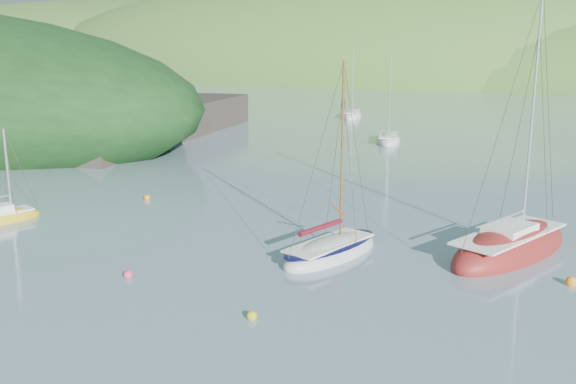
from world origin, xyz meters
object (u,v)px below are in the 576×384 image
at_px(daysailer_white, 331,251).
at_px(distant_sloop_a, 388,141).
at_px(sloop_red, 510,249).
at_px(sailboat_yellow, 3,218).
at_px(distant_sloop_c, 351,116).

height_order(daysailer_white, distant_sloop_a, daysailer_white).
distance_m(sloop_red, sailboat_yellow, 27.74).
height_order(sloop_red, distant_sloop_c, sloop_red).
relative_size(sloop_red, distant_sloop_c, 1.27).
distance_m(sloop_red, distant_sloop_c, 57.78).
height_order(sloop_red, distant_sloop_a, sloop_red).
relative_size(daysailer_white, sailboat_yellow, 1.71).
height_order(sailboat_yellow, distant_sloop_a, distant_sloop_a).
relative_size(sailboat_yellow, distant_sloop_a, 0.60).
height_order(daysailer_white, distant_sloop_c, distant_sloop_c).
bearing_deg(sloop_red, distant_sloop_a, 138.01).
xyz_separation_m(sloop_red, sailboat_yellow, (-26.82, -7.08, -0.08)).
bearing_deg(sailboat_yellow, distant_sloop_a, 91.98).
distance_m(sailboat_yellow, distant_sloop_a, 39.89).
bearing_deg(distant_sloop_c, distant_sloop_a, -75.54).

